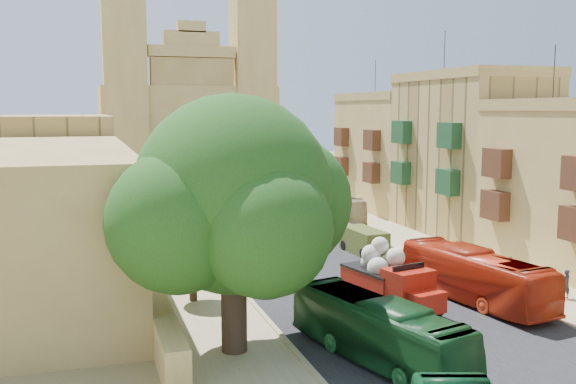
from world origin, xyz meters
TOP-DOWN VIEW (x-y plane):
  - ground at (0.00, 0.00)m, footprint 260.00×260.00m
  - road_surface at (0.00, 30.00)m, footprint 14.00×140.00m
  - sidewalk_east at (9.50, 30.00)m, footprint 5.00×140.00m
  - sidewalk_west at (-9.50, 30.00)m, footprint 5.00×140.00m
  - kerb_east at (7.00, 30.00)m, footprint 0.25×140.00m
  - kerb_west at (-7.00, 30.00)m, footprint 0.25×140.00m
  - townhouse_c at (15.95, 25.00)m, footprint 9.00×14.00m
  - townhouse_d at (15.95, 39.00)m, footprint 9.00×14.00m
  - west_wall at (-12.50, 20.00)m, footprint 1.00×40.00m
  - west_building_low at (-18.00, 18.00)m, footprint 10.00×28.00m
  - west_building_mid at (-18.00, 44.00)m, footprint 10.00×22.00m
  - church at (-0.00, 78.61)m, footprint 28.00×22.50m
  - ficus_tree at (-9.40, 4.01)m, footprint 11.30×10.40m
  - street_tree_a at (-10.00, 12.00)m, footprint 2.83×2.83m
  - street_tree_b at (-10.00, 24.00)m, footprint 3.06×3.06m
  - street_tree_c at (-10.00, 36.00)m, footprint 3.03×3.03m
  - street_tree_d at (-10.00, 48.00)m, footprint 3.25×3.25m
  - red_truck at (-0.10, 7.55)m, footprint 3.70×6.67m
  - olive_pickup at (4.00, 20.00)m, footprint 2.27×4.51m
  - bus_green_north at (-4.00, 1.00)m, footprint 4.67×10.02m
  - bus_red_east at (4.82, 7.19)m, footprint 3.85×10.66m
  - bus_cream_east at (6.50, 33.29)m, footprint 3.31×10.30m
  - car_blue_a at (-3.74, 15.04)m, footprint 2.46×3.88m
  - car_white_a at (-4.37, 28.44)m, footprint 1.74×4.28m
  - car_cream at (5.00, 28.64)m, footprint 3.24×4.35m
  - car_dkblue at (-5.00, 45.71)m, footprint 2.10×4.04m
  - car_white_b at (4.56, 37.70)m, footprint 1.78×3.89m
  - car_blue_b at (-0.97, 57.51)m, footprint 2.92×4.46m
  - pedestrian_a at (10.00, 6.01)m, footprint 0.67×0.49m
  - pedestrian_c at (8.72, 9.28)m, footprint 0.66×1.12m

SIDE VIEW (x-z plane):
  - ground at x=0.00m, z-range 0.00..0.00m
  - road_surface at x=0.00m, z-range 0.00..0.01m
  - sidewalk_east at x=9.50m, z-range 0.00..0.01m
  - sidewalk_west at x=-9.50m, z-range 0.00..0.01m
  - kerb_east at x=7.00m, z-range 0.00..0.12m
  - kerb_west at x=-7.00m, z-range 0.00..0.12m
  - car_cream at x=5.00m, z-range 0.00..1.10m
  - car_dkblue at x=-5.00m, z-range 0.00..1.12m
  - car_blue_a at x=-3.74m, z-range 0.00..1.23m
  - car_white_b at x=4.56m, z-range 0.00..1.29m
  - car_white_a at x=-4.37m, z-range 0.00..1.38m
  - car_blue_b at x=-0.97m, z-range 0.00..1.39m
  - pedestrian_a at x=10.00m, z-range 0.00..1.69m
  - olive_pickup at x=4.00m, z-range -0.02..1.79m
  - pedestrian_c at x=8.72m, z-range 0.00..1.79m
  - west_wall at x=-12.50m, z-range 0.00..1.80m
  - bus_green_north at x=-4.00m, z-range 0.00..2.72m
  - bus_cream_east at x=6.50m, z-range 0.00..2.82m
  - bus_red_east at x=4.82m, z-range 0.00..2.90m
  - red_truck at x=-0.10m, z-range -0.22..3.48m
  - street_tree_a at x=-10.00m, z-range 0.73..5.08m
  - street_tree_c at x=-10.00m, z-range 0.79..5.45m
  - street_tree_b at x=-10.00m, z-range 0.79..5.50m
  - street_tree_d at x=-10.00m, z-range 0.84..5.84m
  - west_building_low at x=-18.00m, z-range 0.00..8.40m
  - west_building_mid at x=-18.00m, z-range 0.00..10.00m
  - townhouse_d at x=15.95m, z-range -1.79..14.11m
  - ficus_tree at x=-9.40m, z-range 1.03..12.33m
  - townhouse_c at x=15.95m, z-range -1.79..15.61m
  - church at x=0.00m, z-range -8.63..27.67m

